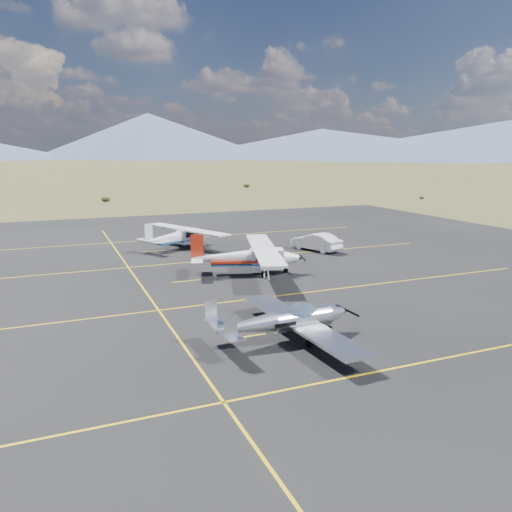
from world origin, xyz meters
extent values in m
plane|color=#383D1C|center=(0.00, 0.00, 0.00)|extent=(1600.00, 1600.00, 0.00)
cube|color=black|center=(0.00, 7.00, 0.00)|extent=(72.00, 72.00, 0.02)
cube|color=silver|center=(-0.76, -4.59, 0.77)|extent=(2.03, 9.30, 0.12)
ellipsoid|color=#99BFD8|center=(-0.76, -4.59, 1.26)|extent=(1.74, 1.06, 0.84)
cube|color=silver|center=(-4.55, -4.81, 1.06)|extent=(0.90, 3.11, 0.06)
cube|color=silver|center=(-4.64, -5.95, 1.52)|extent=(0.57, 0.10, 1.03)
cube|color=silver|center=(-4.77, -3.70, 1.52)|extent=(0.57, 0.10, 1.03)
cylinder|color=black|center=(0.88, -4.49, 0.18)|extent=(0.35, 0.11, 0.35)
cylinder|color=black|center=(-0.89, -5.83, 0.22)|extent=(0.42, 0.14, 0.41)
cylinder|color=black|center=(-1.04, -3.37, 0.22)|extent=(0.42, 0.14, 0.41)
cube|color=white|center=(2.78, 7.30, 1.10)|extent=(2.52, 1.80, 1.40)
cube|color=white|center=(2.58, 7.36, 1.82)|extent=(4.82, 11.35, 0.14)
cube|color=black|center=(2.78, 7.30, 1.39)|extent=(1.94, 1.66, 0.57)
cube|color=red|center=(1.49, 7.68, 0.99)|extent=(5.30, 2.65, 0.19)
cube|color=red|center=(-1.88, 8.70, 2.08)|extent=(0.86, 0.32, 1.65)
cube|color=white|center=(-1.88, 8.70, 1.25)|extent=(1.70, 3.39, 0.06)
cylinder|color=black|center=(4.06, 6.91, 0.20)|extent=(0.39, 0.21, 0.37)
cylinder|color=black|center=(2.17, 6.35, 0.24)|extent=(0.47, 0.26, 0.46)
cylinder|color=black|center=(2.79, 8.42, 0.24)|extent=(0.47, 0.26, 0.46)
cube|color=white|center=(0.33, 19.29, 0.97)|extent=(2.27, 1.79, 1.23)
cube|color=white|center=(0.16, 19.21, 1.61)|extent=(5.46, 9.74, 0.13)
cube|color=black|center=(0.33, 19.29, 1.23)|extent=(1.78, 1.60, 0.50)
cube|color=white|center=(-0.75, 18.80, 0.88)|extent=(4.60, 2.87, 0.16)
cube|color=white|center=(-3.58, 17.51, 1.84)|extent=(0.73, 0.38, 1.46)
cube|color=white|center=(-3.58, 17.51, 1.11)|extent=(1.84, 2.95, 0.05)
cylinder|color=black|center=(1.41, 19.78, 0.17)|extent=(0.34, 0.22, 0.33)
cylinder|color=black|center=(0.48, 18.30, 0.21)|extent=(0.42, 0.28, 0.40)
cylinder|color=black|center=(-0.32, 20.05, 0.21)|extent=(0.42, 0.28, 0.40)
imported|color=white|center=(10.13, 13.36, 0.78)|extent=(3.16, 4.92, 1.53)
camera|label=1|loc=(-11.02, -24.09, 8.58)|focal=35.00mm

